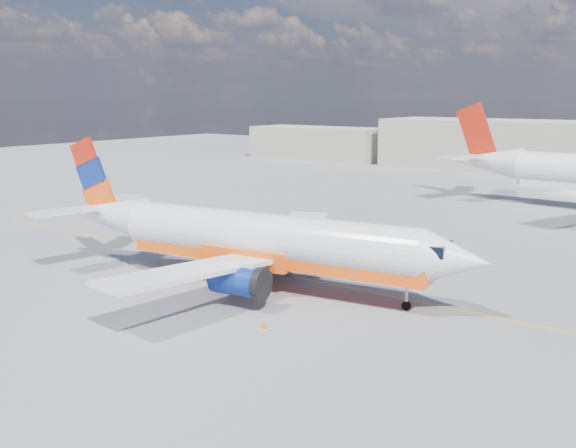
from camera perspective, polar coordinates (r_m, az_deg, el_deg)
The scene contains 5 objects.
ground at distance 40.29m, azimuth -1.09°, elevation -5.83°, with size 240.00×240.00×0.00m, color slate.
taxi_line at distance 42.61m, azimuth 1.38°, elevation -4.87°, with size 70.00×0.15×0.01m, color yellow.
terminal_annex at distance 123.60m, azimuth 2.72°, elevation 7.20°, with size 26.00×10.00×6.00m, color #B1A998.
main_jet at distance 40.31m, azimuth -3.00°, elevation -1.37°, with size 30.19×23.56×9.12m.
traffic_cone at distance 33.59m, azimuth -2.15°, elevation -8.98°, with size 0.35×0.35×0.49m.
Camera 1 is at (23.49, -30.50, 11.90)m, focal length 40.00 mm.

